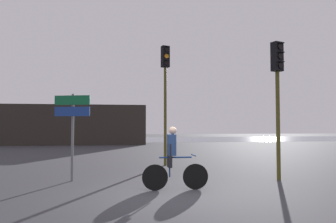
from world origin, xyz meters
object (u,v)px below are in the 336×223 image
object	(u,v)px
cyclist	(173,158)
traffic_light_center	(165,83)
traffic_light_near_right	(278,83)
direction_sign_post	(72,121)
distant_building	(62,125)

from	to	relation	value
cyclist	traffic_light_center	bearing A→B (deg)	174.65
traffic_light_near_right	direction_sign_post	world-z (taller)	traffic_light_near_right
traffic_light_near_right	traffic_light_center	world-z (taller)	traffic_light_center
traffic_light_near_right	traffic_light_center	distance (m)	5.11
cyclist	direction_sign_post	bearing A→B (deg)	-122.31
traffic_light_center	cyclist	xyz separation A→B (m)	(-0.51, -5.24, -2.63)
traffic_light_near_right	cyclist	size ratio (longest dim) A/B	2.47
direction_sign_post	traffic_light_center	bearing A→B (deg)	-117.77
traffic_light_near_right	direction_sign_post	bearing A→B (deg)	-26.92
traffic_light_near_right	cyclist	distance (m)	4.16
distant_building	direction_sign_post	bearing A→B (deg)	-79.35
traffic_light_center	direction_sign_post	bearing A→B (deg)	29.58
traffic_light_near_right	traffic_light_center	size ratio (longest dim) A/B	0.84
distant_building	traffic_light_near_right	bearing A→B (deg)	-64.69
traffic_light_center	direction_sign_post	world-z (taller)	traffic_light_center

